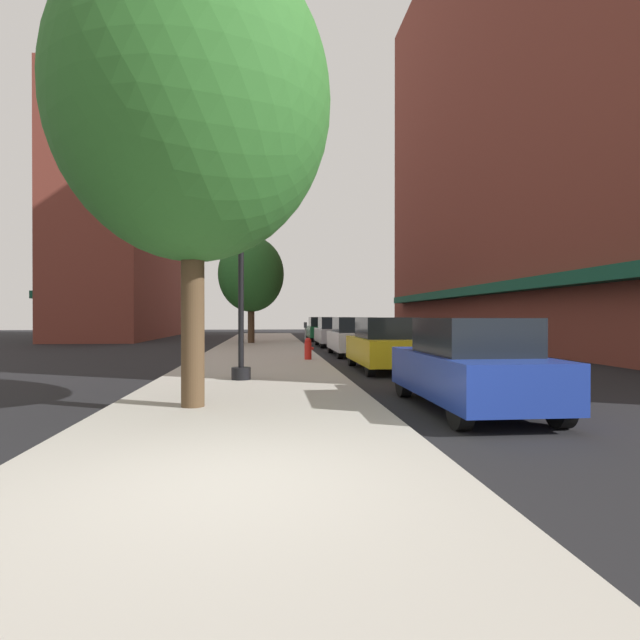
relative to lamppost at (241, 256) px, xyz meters
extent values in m
plane|color=black|center=(4.29, 10.04, -3.20)|extent=(90.00, 90.00, 0.00)
cube|color=#A8A399|center=(0.29, 11.04, -3.14)|extent=(4.80, 50.00, 0.12)
cube|color=brown|center=(15.29, 14.04, 10.57)|extent=(6.00, 40.00, 27.55)
cube|color=#144C38|center=(11.94, 14.04, -0.10)|extent=(0.90, 34.00, 0.50)
cube|color=brown|center=(-10.71, 29.04, 5.68)|extent=(6.00, 18.00, 17.77)
cube|color=#144C38|center=(-14.06, 29.04, -0.10)|extent=(0.90, 15.30, 0.50)
cylinder|color=black|center=(0.00, 0.00, -2.93)|extent=(0.48, 0.48, 0.30)
cylinder|color=black|center=(0.00, 0.00, -0.18)|extent=(0.14, 0.14, 5.20)
sphere|color=silver|center=(0.00, 0.00, 2.60)|extent=(0.44, 0.44, 0.44)
cylinder|color=red|center=(2.11, 5.84, -2.77)|extent=(0.26, 0.26, 0.62)
sphere|color=red|center=(2.11, 5.84, -2.41)|extent=(0.24, 0.24, 0.24)
cylinder|color=red|center=(2.25, 5.84, -2.68)|extent=(0.12, 0.10, 0.10)
cylinder|color=slate|center=(2.34, 10.60, -2.56)|extent=(0.06, 0.06, 1.05)
cube|color=#33383D|center=(2.34, 10.60, -1.90)|extent=(0.14, 0.09, 0.26)
cylinder|color=#422D1E|center=(-0.40, 18.13, -1.76)|extent=(0.40, 0.40, 2.64)
ellipsoid|color=#235B23|center=(-0.40, 18.13, 1.03)|extent=(3.92, 3.92, 4.51)
cylinder|color=#4C3823|center=(-0.62, -3.80, -1.34)|extent=(0.40, 0.40, 3.48)
ellipsoid|color=#2D6B28|center=(-0.62, -3.80, 2.19)|extent=(4.79, 4.79, 5.51)
cylinder|color=black|center=(3.51, -2.36, -2.88)|extent=(0.22, 0.64, 0.64)
cylinder|color=black|center=(5.07, -2.36, -2.88)|extent=(0.22, 0.64, 0.64)
cylinder|color=black|center=(3.51, -5.56, -2.88)|extent=(0.22, 0.64, 0.64)
cylinder|color=black|center=(5.07, -5.56, -2.88)|extent=(0.22, 0.64, 0.64)
cube|color=#1E389E|center=(4.29, -3.96, -2.56)|extent=(1.80, 4.30, 0.76)
cube|color=black|center=(4.29, -4.11, -1.86)|extent=(1.56, 2.20, 0.64)
cylinder|color=black|center=(3.51, 4.47, -2.88)|extent=(0.22, 0.64, 0.64)
cylinder|color=black|center=(5.07, 4.47, -2.88)|extent=(0.22, 0.64, 0.64)
cylinder|color=black|center=(3.51, 1.27, -2.88)|extent=(0.22, 0.64, 0.64)
cylinder|color=black|center=(5.07, 1.27, -2.88)|extent=(0.22, 0.64, 0.64)
cube|color=gold|center=(4.29, 2.87, -2.56)|extent=(1.80, 4.30, 0.76)
cube|color=black|center=(4.29, 2.72, -1.86)|extent=(1.56, 2.20, 0.64)
cylinder|color=black|center=(3.51, 10.62, -2.88)|extent=(0.22, 0.64, 0.64)
cylinder|color=black|center=(5.07, 10.62, -2.88)|extent=(0.22, 0.64, 0.64)
cylinder|color=black|center=(3.51, 7.42, -2.88)|extent=(0.22, 0.64, 0.64)
cylinder|color=black|center=(5.07, 7.42, -2.88)|extent=(0.22, 0.64, 0.64)
cube|color=silver|center=(4.29, 9.02, -2.56)|extent=(1.80, 4.30, 0.76)
cube|color=black|center=(4.29, 8.87, -1.86)|extent=(1.56, 2.20, 0.64)
cylinder|color=black|center=(3.51, 17.50, -2.88)|extent=(0.22, 0.64, 0.64)
cylinder|color=black|center=(5.07, 17.50, -2.88)|extent=(0.22, 0.64, 0.64)
cylinder|color=black|center=(3.51, 14.30, -2.88)|extent=(0.22, 0.64, 0.64)
cylinder|color=black|center=(5.07, 14.30, -2.88)|extent=(0.22, 0.64, 0.64)
cube|color=#B2B2BA|center=(4.29, 15.90, -2.56)|extent=(1.80, 4.30, 0.76)
cube|color=black|center=(4.29, 15.75, -1.86)|extent=(1.56, 2.20, 0.64)
cylinder|color=black|center=(3.51, 24.83, -2.88)|extent=(0.22, 0.64, 0.64)
cylinder|color=black|center=(5.07, 24.83, -2.88)|extent=(0.22, 0.64, 0.64)
cylinder|color=black|center=(3.51, 21.63, -2.88)|extent=(0.22, 0.64, 0.64)
cylinder|color=black|center=(5.07, 21.63, -2.88)|extent=(0.22, 0.64, 0.64)
cube|color=#196638|center=(4.29, 23.23, -2.56)|extent=(1.80, 4.30, 0.76)
cube|color=black|center=(4.29, 23.08, -1.86)|extent=(1.56, 2.20, 0.64)
camera|label=1|loc=(0.71, -12.90, -1.52)|focal=28.88mm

